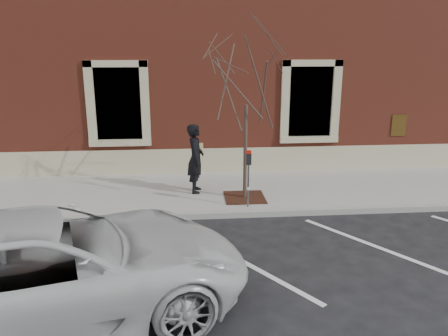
{
  "coord_description": "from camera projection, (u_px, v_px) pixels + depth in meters",
  "views": [
    {
      "loc": [
        -0.92,
        -10.09,
        4.11
      ],
      "look_at": [
        0.0,
        0.6,
        1.1
      ],
      "focal_mm": 35.0,
      "sensor_mm": 36.0,
      "label": 1
    }
  ],
  "objects": [
    {
      "name": "ground",
      "position": [
        226.0,
        217.0,
        10.87
      ],
      "size": [
        120.0,
        120.0,
        0.0
      ],
      "primitive_type": "plane",
      "color": "#28282B",
      "rests_on": "ground"
    },
    {
      "name": "sidewalk_near",
      "position": [
        221.0,
        192.0,
        12.53
      ],
      "size": [
        40.0,
        3.5,
        0.15
      ],
      "primitive_type": "cube",
      "color": "#B7B3AC",
      "rests_on": "ground"
    },
    {
      "name": "curb_near",
      "position": [
        226.0,
        215.0,
        10.8
      ],
      "size": [
        40.0,
        0.12,
        0.15
      ],
      "primitive_type": "cube",
      "color": "#9E9E99",
      "rests_on": "ground"
    },
    {
      "name": "parking_stripes",
      "position": [
        236.0,
        258.0,
        8.76
      ],
      "size": [
        28.0,
        4.4,
        0.01
      ],
      "primitive_type": null,
      "color": "silver",
      "rests_on": "ground"
    },
    {
      "name": "building_civic",
      "position": [
        208.0,
        49.0,
        17.22
      ],
      "size": [
        40.0,
        8.62,
        8.0
      ],
      "color": "brown",
      "rests_on": "ground"
    },
    {
      "name": "man",
      "position": [
        196.0,
        159.0,
        12.05
      ],
      "size": [
        0.51,
        0.73,
        1.92
      ],
      "primitive_type": "imported",
      "rotation": [
        0.0,
        0.0,
        1.5
      ],
      "color": "black",
      "rests_on": "sidewalk_near"
    },
    {
      "name": "parking_meter",
      "position": [
        248.0,
        168.0,
        10.87
      ],
      "size": [
        0.13,
        0.1,
        1.47
      ],
      "rotation": [
        0.0,
        0.0,
        0.13
      ],
      "color": "#595B60",
      "rests_on": "sidewalk_near"
    },
    {
      "name": "tree_grate",
      "position": [
        245.0,
        197.0,
        11.79
      ],
      "size": [
        1.07,
        1.07,
        0.03
      ],
      "primitive_type": "cube",
      "color": "#401E14",
      "rests_on": "sidewalk_near"
    },
    {
      "name": "sapling",
      "position": [
        246.0,
        78.0,
        10.93
      ],
      "size": [
        2.74,
        2.74,
        4.56
      ],
      "color": "#4D392F",
      "rests_on": "sidewalk_near"
    },
    {
      "name": "white_truck",
      "position": [
        48.0,
        270.0,
        6.57
      ],
      "size": [
        6.72,
        4.51,
        1.71
      ],
      "primitive_type": "imported",
      "rotation": [
        0.0,
        0.0,
        1.87
      ],
      "color": "silver",
      "rests_on": "ground"
    }
  ]
}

